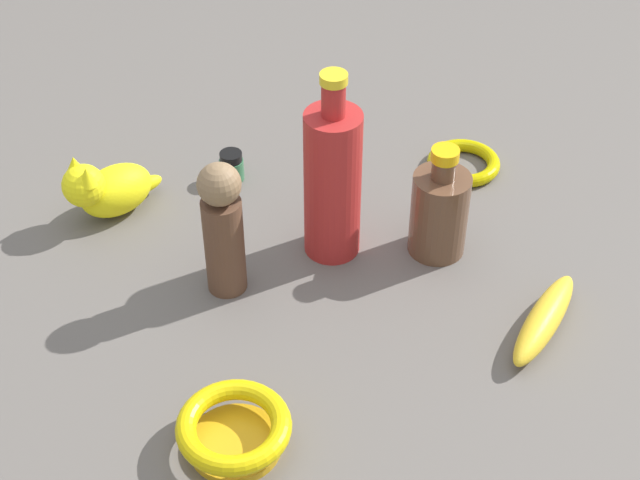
% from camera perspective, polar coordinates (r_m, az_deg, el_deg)
% --- Properties ---
extents(ground, '(2.00, 2.00, 0.00)m').
position_cam_1_polar(ground, '(1.22, -0.00, -3.14)').
color(ground, '#5B5651').
extents(bottle_tall, '(0.07, 0.07, 0.26)m').
position_cam_1_polar(bottle_tall, '(1.21, 0.74, 3.47)').
color(bottle_tall, '#AC2322').
rests_on(bottle_tall, ground).
extents(person_figure_adult, '(0.06, 0.06, 0.19)m').
position_cam_1_polar(person_figure_adult, '(1.17, -5.72, 0.72)').
color(person_figure_adult, brown).
rests_on(person_figure_adult, ground).
extents(banana, '(0.10, 0.17, 0.04)m').
position_cam_1_polar(banana, '(1.19, 12.98, -4.56)').
color(banana, yellow).
rests_on(banana, ground).
extents(nail_polish_jar, '(0.03, 0.03, 0.04)m').
position_cam_1_polar(nail_polish_jar, '(1.39, -5.20, 4.34)').
color(nail_polish_jar, '#316E45').
rests_on(nail_polish_jar, ground).
extents(bowl, '(0.12, 0.12, 0.04)m').
position_cam_1_polar(bowl, '(1.05, -5.05, -11.05)').
color(bowl, gold).
rests_on(bowl, ground).
extents(bangle, '(0.11, 0.11, 0.02)m').
position_cam_1_polar(bangle, '(1.43, 8.40, 4.50)').
color(bangle, '#B4A803').
rests_on(bangle, ground).
extents(bottle_short, '(0.07, 0.07, 0.16)m').
position_cam_1_polar(bottle_short, '(1.25, 7.00, 1.71)').
color(bottle_short, brown).
rests_on(bottle_short, ground).
extents(cat_figurine, '(0.12, 0.12, 0.10)m').
position_cam_1_polar(cat_figurine, '(1.34, -12.36, 2.99)').
color(cat_figurine, yellow).
rests_on(cat_figurine, ground).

